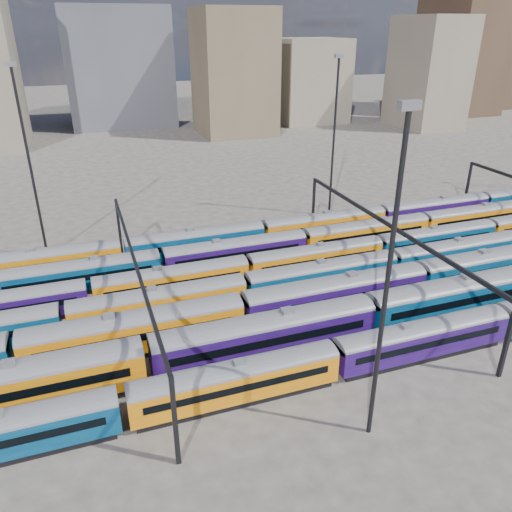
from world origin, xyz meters
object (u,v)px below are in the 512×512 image
object	(u,v)px
mast_2	(388,276)
rake_2	(419,276)
rake_0	(422,336)
rake_1	(369,311)

from	to	relation	value
mast_2	rake_2	bearing A→B (deg)	45.38
rake_0	rake_2	world-z (taller)	rake_2
rake_1	mast_2	distance (m)	17.74
rake_2	rake_0	bearing A→B (deg)	-124.54
mast_2	rake_1	bearing A→B (deg)	59.79
rake_1	rake_2	xyz separation A→B (m)	(9.79, 5.00, -0.10)
rake_0	mast_2	size ratio (longest dim) A/B	5.12
rake_0	rake_2	bearing A→B (deg)	55.46
rake_1	rake_2	world-z (taller)	rake_1
rake_0	rake_2	size ratio (longest dim) A/B	1.00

